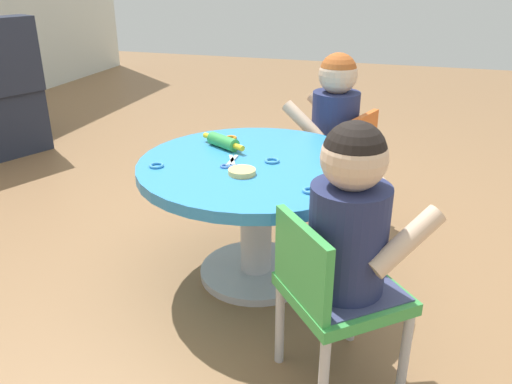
{
  "coord_description": "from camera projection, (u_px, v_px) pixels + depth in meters",
  "views": [
    {
      "loc": [
        -1.7,
        -0.51,
        1.14
      ],
      "look_at": [
        0.0,
        0.0,
        0.36
      ],
      "focal_mm": 36.62,
      "sensor_mm": 36.0,
      "label": 1
    }
  ],
  "objects": [
    {
      "name": "craft_table",
      "position": [
        256.0,
        192.0,
        1.94
      ],
      "size": [
        0.86,
        0.86,
        0.48
      ],
      "color": "silver",
      "rests_on": "ground"
    },
    {
      "name": "cookie_cutter_2",
      "position": [
        310.0,
        190.0,
        1.64
      ],
      "size": [
        0.05,
        0.05,
        0.01
      ],
      "primitive_type": "torus",
      "color": "#3F99D8",
      "rests_on": "craft_table"
    },
    {
      "name": "rolling_pin",
      "position": [
        223.0,
        142.0,
        2.02
      ],
      "size": [
        0.14,
        0.21,
        0.05
      ],
      "color": "green",
      "rests_on": "craft_table"
    },
    {
      "name": "ground_plane",
      "position": [
        256.0,
        274.0,
        2.08
      ],
      "size": [
        10.0,
        10.0,
        0.0
      ],
      "primitive_type": "plane",
      "color": "olive"
    },
    {
      "name": "cookie_cutter_1",
      "position": [
        231.0,
        138.0,
        2.13
      ],
      "size": [
        0.05,
        0.05,
        0.01
      ],
      "primitive_type": "torus",
      "color": "orange",
      "rests_on": "craft_table"
    },
    {
      "name": "cookie_cutter_3",
      "position": [
        272.0,
        161.0,
        1.89
      ],
      "size": [
        0.05,
        0.05,
        0.01
      ],
      "primitive_type": "torus",
      "color": "#3F99D8",
      "rests_on": "craft_table"
    },
    {
      "name": "child_chair_right",
      "position": [
        339.0,
        161.0,
        2.39
      ],
      "size": [
        0.38,
        0.38,
        0.54
      ],
      "color": "#B7B7BC",
      "rests_on": "ground"
    },
    {
      "name": "seated_child_left",
      "position": [
        351.0,
        217.0,
        1.36
      ],
      "size": [
        0.43,
        0.44,
        0.51
      ],
      "color": "#3F4772",
      "rests_on": "ground"
    },
    {
      "name": "playdough_blob_0",
      "position": [
        242.0,
        172.0,
        1.77
      ],
      "size": [
        0.09,
        0.09,
        0.02
      ],
      "primitive_type": "cylinder",
      "color": "#F2CC72",
      "rests_on": "craft_table"
    },
    {
      "name": "child_chair_left",
      "position": [
        333.0,
        293.0,
        1.43
      ],
      "size": [
        0.42,
        0.42,
        0.54
      ],
      "color": "#B7B7BC",
      "rests_on": "ground"
    },
    {
      "name": "cookie_cutter_0",
      "position": [
        156.0,
        165.0,
        1.84
      ],
      "size": [
        0.05,
        0.05,
        0.01
      ],
      "primitive_type": "torus",
      "color": "#3F99D8",
      "rests_on": "craft_table"
    },
    {
      "name": "seated_child_right",
      "position": [
        335.0,
        111.0,
        2.32
      ],
      "size": [
        0.37,
        0.41,
        0.51
      ],
      "color": "#3F4772",
      "rests_on": "ground"
    },
    {
      "name": "craft_scissors",
      "position": [
        231.0,
        164.0,
        1.86
      ],
      "size": [
        0.14,
        0.08,
        0.01
      ],
      "color": "silver",
      "rests_on": "craft_table"
    }
  ]
}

